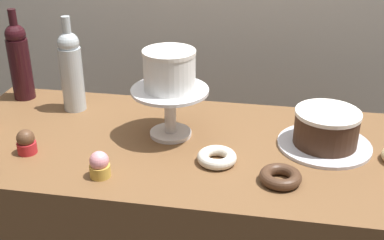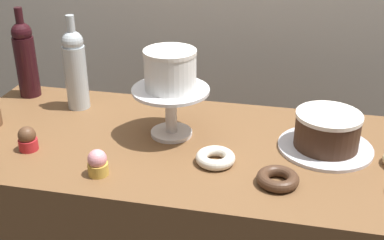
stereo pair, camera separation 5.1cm
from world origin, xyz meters
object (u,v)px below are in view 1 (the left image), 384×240
(cake_stand_pedestal, at_px, (170,104))
(cupcake_chocolate, at_px, (26,142))
(chocolate_round_cake, at_px, (326,128))
(wine_bottle_clear, at_px, (71,70))
(cupcake_strawberry, at_px, (100,165))
(wine_bottle_dark_red, at_px, (19,60))
(donut_chocolate, at_px, (280,177))
(white_layer_cake, at_px, (169,70))
(donut_sugar, at_px, (217,157))

(cake_stand_pedestal, bearing_deg, cupcake_chocolate, -154.71)
(cake_stand_pedestal, height_order, chocolate_round_cake, cake_stand_pedestal)
(wine_bottle_clear, xyz_separation_m, cupcake_strawberry, (0.23, -0.40, -0.11))
(wine_bottle_dark_red, relative_size, donut_chocolate, 2.91)
(cake_stand_pedestal, xyz_separation_m, wine_bottle_dark_red, (-0.59, 0.19, 0.04))
(cake_stand_pedestal, distance_m, wine_bottle_clear, 0.39)
(cupcake_strawberry, bearing_deg, donut_chocolate, 6.69)
(white_layer_cake, xyz_separation_m, cupcake_strawberry, (-0.14, -0.27, -0.18))
(wine_bottle_clear, xyz_separation_m, cupcake_chocolate, (-0.02, -0.32, -0.11))
(chocolate_round_cake, distance_m, cupcake_chocolate, 0.88)
(donut_chocolate, bearing_deg, cupcake_strawberry, -173.31)
(wine_bottle_clear, bearing_deg, white_layer_cake, -19.82)
(cupcake_chocolate, xyz_separation_m, donut_sugar, (0.55, 0.04, -0.02))
(cake_stand_pedestal, height_order, cupcake_chocolate, cake_stand_pedestal)
(wine_bottle_clear, distance_m, wine_bottle_dark_red, 0.23)
(cupcake_chocolate, bearing_deg, white_layer_cake, 25.29)
(donut_chocolate, bearing_deg, white_layer_cake, 148.26)
(cupcake_strawberry, xyz_separation_m, donut_sugar, (0.30, 0.13, -0.02))
(wine_bottle_dark_red, bearing_deg, chocolate_round_cake, -9.97)
(cupcake_strawberry, bearing_deg, wine_bottle_clear, 120.25)
(cupcake_chocolate, bearing_deg, cupcake_strawberry, -18.35)
(cake_stand_pedestal, bearing_deg, wine_bottle_dark_red, 161.74)
(wine_bottle_clear, distance_m, donut_chocolate, 0.80)
(white_layer_cake, height_order, wine_bottle_clear, wine_bottle_clear)
(wine_bottle_clear, relative_size, wine_bottle_dark_red, 1.00)
(white_layer_cake, bearing_deg, chocolate_round_cake, 1.03)
(wine_bottle_clear, relative_size, donut_sugar, 2.91)
(wine_bottle_dark_red, xyz_separation_m, cupcake_strawberry, (0.45, -0.46, -0.11))
(white_layer_cake, height_order, chocolate_round_cake, white_layer_cake)
(cake_stand_pedestal, relative_size, wine_bottle_clear, 0.72)
(wine_bottle_clear, relative_size, cupcake_chocolate, 4.38)
(cake_stand_pedestal, distance_m, donut_chocolate, 0.41)
(cake_stand_pedestal, relative_size, wine_bottle_dark_red, 0.72)
(wine_bottle_dark_red, relative_size, cupcake_strawberry, 4.38)
(cake_stand_pedestal, xyz_separation_m, wine_bottle_clear, (-0.37, 0.13, 0.04))
(chocolate_round_cake, relative_size, donut_sugar, 1.70)
(cake_stand_pedestal, relative_size, donut_sugar, 2.10)
(white_layer_cake, height_order, wine_bottle_dark_red, wine_bottle_dark_red)
(donut_chocolate, distance_m, donut_sugar, 0.19)
(wine_bottle_clear, bearing_deg, wine_bottle_dark_red, 164.41)
(cake_stand_pedestal, relative_size, cupcake_strawberry, 3.17)
(cupcake_strawberry, relative_size, donut_chocolate, 0.66)
(cupcake_chocolate, bearing_deg, donut_chocolate, -2.19)
(chocolate_round_cake, distance_m, donut_chocolate, 0.26)
(cake_stand_pedestal, height_order, wine_bottle_dark_red, wine_bottle_dark_red)
(donut_chocolate, bearing_deg, chocolate_round_cake, 60.06)
(cupcake_chocolate, bearing_deg, chocolate_round_cake, 12.62)
(donut_chocolate, relative_size, donut_sugar, 1.00)
(chocolate_round_cake, bearing_deg, cake_stand_pedestal, -178.97)
(cake_stand_pedestal, relative_size, cupcake_chocolate, 3.17)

